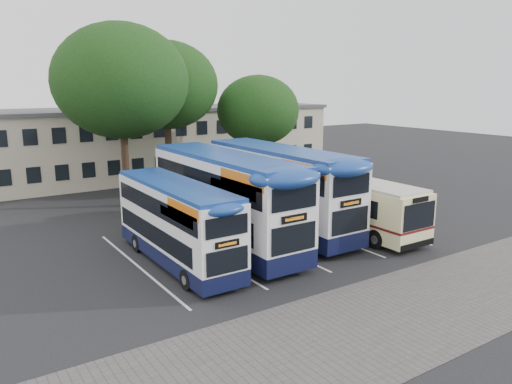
{
  "coord_description": "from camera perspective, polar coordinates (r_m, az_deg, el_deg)",
  "views": [
    {
      "loc": [
        -18.24,
        -16.26,
        8.34
      ],
      "look_at": [
        -4.2,
        5.0,
        2.77
      ],
      "focal_mm": 35.0,
      "sensor_mm": 36.0,
      "label": 1
    }
  ],
  "objects": [
    {
      "name": "depot_building",
      "position": [
        47.22,
        -10.56,
        5.83
      ],
      "size": [
        32.4,
        8.4,
        6.2
      ],
      "color": "#B4AF91",
      "rests_on": "ground"
    },
    {
      "name": "bus_dd_left",
      "position": [
        23.47,
        -9.09,
        -3.13
      ],
      "size": [
        2.26,
        9.33,
        3.89
      ],
      "color": "black",
      "rests_on": "ground"
    },
    {
      "name": "paving_strip",
      "position": [
        21.44,
        20.46,
        -11.35
      ],
      "size": [
        40.0,
        6.0,
        0.01
      ],
      "primitive_type": "cube",
      "color": "#595654",
      "rests_on": "ground"
    },
    {
      "name": "ground",
      "position": [
        25.81,
        14.15,
        -6.89
      ],
      "size": [
        120.0,
        120.0,
        0.0
      ],
      "primitive_type": "plane",
      "color": "black",
      "rests_on": "ground"
    },
    {
      "name": "lamp_post",
      "position": [
        43.71,
        0.36,
        8.07
      ],
      "size": [
        0.25,
        1.05,
        9.06
      ],
      "color": "gray",
      "rests_on": "ground"
    },
    {
      "name": "bus_dd_right",
      "position": [
        28.41,
        2.65,
        0.76
      ],
      "size": [
        2.79,
        11.5,
        4.79
      ],
      "color": "black",
      "rests_on": "ground"
    },
    {
      "name": "tree_left",
      "position": [
        34.8,
        -15.18,
        12.13
      ],
      "size": [
        8.92,
        8.92,
        12.27
      ],
      "color": "black",
      "rests_on": "ground"
    },
    {
      "name": "tree_mid",
      "position": [
        38.17,
        -10.22,
        11.9
      ],
      "size": [
        7.63,
        7.63,
        11.44
      ],
      "color": "black",
      "rests_on": "ground"
    },
    {
      "name": "bay_lines",
      "position": [
        27.04,
        0.81,
        -5.61
      ],
      "size": [
        14.12,
        11.0,
        0.01
      ],
      "color": "silver",
      "rests_on": "ground"
    },
    {
      "name": "tree_right",
      "position": [
        40.29,
        0.24,
        9.29
      ],
      "size": [
        6.56,
        6.56,
        9.0
      ],
      "color": "black",
      "rests_on": "ground"
    },
    {
      "name": "bus_dd_mid",
      "position": [
        25.7,
        -3.58,
        -0.45
      ],
      "size": [
        2.81,
        11.57,
        4.82
      ],
      "color": "black",
      "rests_on": "ground"
    },
    {
      "name": "bus_single",
      "position": [
        29.27,
        10.19,
        -0.9
      ],
      "size": [
        2.61,
        10.25,
        3.06
      ],
      "color": "#FFF6AA",
      "rests_on": "ground"
    }
  ]
}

